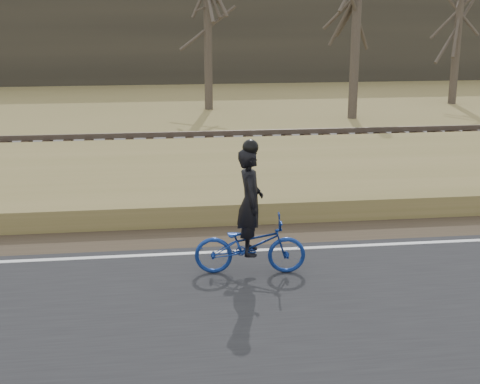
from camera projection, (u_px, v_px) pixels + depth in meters
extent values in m
cube|color=slate|center=(0.00, 158.00, 18.88)|extent=(120.00, 3.00, 0.45)
cube|color=brown|center=(4.00, 138.00, 19.45)|extent=(120.00, 0.07, 0.15)
cube|color=#383328|center=(77.00, 31.00, 39.15)|extent=(120.00, 4.00, 6.00)
imported|color=navy|center=(250.00, 245.00, 11.09)|extent=(1.90, 0.83, 0.97)
imported|color=black|center=(250.00, 202.00, 10.89)|extent=(0.49, 0.69, 1.77)
sphere|color=black|center=(250.00, 147.00, 10.64)|extent=(0.26, 0.26, 0.26)
cylinder|color=#4D4338|center=(208.00, 24.00, 28.46)|extent=(0.36, 0.36, 7.31)
cylinder|color=#4D4338|center=(357.00, 15.00, 26.00)|extent=(0.36, 0.36, 8.10)
cylinder|color=#4D4338|center=(459.00, 22.00, 30.13)|extent=(0.36, 0.36, 7.40)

